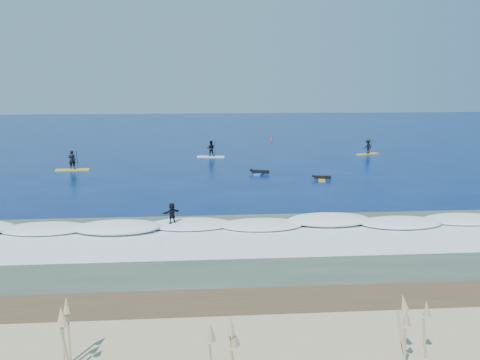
{
  "coord_description": "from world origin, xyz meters",
  "views": [
    {
      "loc": [
        -2.57,
        -39.15,
        8.48
      ],
      "look_at": [
        0.67,
        0.53,
        0.6
      ],
      "focal_mm": 40.0,
      "sensor_mm": 36.0,
      "label": 1
    }
  ],
  "objects": [
    {
      "name": "shallow_water",
      "position": [
        0.0,
        -14.0,
        0.01
      ],
      "size": [
        90.0,
        13.0,
        0.01
      ],
      "primitive_type": "cube",
      "color": "#324538",
      "rests_on": "ground"
    },
    {
      "name": "ground",
      "position": [
        0.0,
        0.0,
        0.0
      ],
      "size": [
        160.0,
        160.0,
        0.0
      ],
      "primitive_type": "plane",
      "color": "#031843",
      "rests_on": "ground"
    },
    {
      "name": "whitewater",
      "position": [
        0.0,
        -13.0,
        0.0
      ],
      "size": [
        34.0,
        5.0,
        0.02
      ],
      "primitive_type": "cube",
      "color": "silver",
      "rests_on": "ground"
    },
    {
      "name": "prone_paddler_far",
      "position": [
        2.8,
        6.08,
        0.15
      ],
      "size": [
        1.68,
        2.22,
        0.45
      ],
      "rotation": [
        0.0,
        0.0,
        1.23
      ],
      "color": "blue",
      "rests_on": "ground"
    },
    {
      "name": "marker_buoy",
      "position": [
        6.99,
        28.78,
        0.26
      ],
      "size": [
        0.25,
        0.25,
        0.6
      ],
      "rotation": [
        0.0,
        0.0,
        -0.21
      ],
      "color": "#FB3816",
      "rests_on": "ground"
    },
    {
      "name": "sup_paddler_center",
      "position": [
        -1.12,
        16.06,
        0.75
      ],
      "size": [
        2.92,
        1.1,
        2.0
      ],
      "rotation": [
        0.0,
        0.0,
        -0.14
      ],
      "color": "silver",
      "rests_on": "ground"
    },
    {
      "name": "dune_grass",
      "position": [
        0.0,
        -27.0,
        1.85
      ],
      "size": [
        40.0,
        4.0,
        1.7
      ],
      "primitive_type": null,
      "color": "tan",
      "rests_on": "dune"
    },
    {
      "name": "prone_paddler_near",
      "position": [
        7.6,
        3.15,
        0.14
      ],
      "size": [
        1.56,
        2.02,
        0.41
      ],
      "rotation": [
        0.0,
        0.0,
        1.39
      ],
      "color": "gold",
      "rests_on": "ground"
    },
    {
      "name": "sup_paddler_left",
      "position": [
        -13.75,
        9.26,
        0.65
      ],
      "size": [
        3.01,
        0.89,
        2.09
      ],
      "rotation": [
        0.0,
        0.0,
        0.05
      ],
      "color": "gold",
      "rests_on": "ground"
    },
    {
      "name": "wet_sand_strip",
      "position": [
        0.0,
        -21.5,
        0.0
      ],
      "size": [
        90.0,
        5.0,
        0.08
      ],
      "primitive_type": "cube",
      "color": "#473521",
      "rests_on": "ground"
    },
    {
      "name": "wave_surfer",
      "position": [
        -4.02,
        -9.97,
        0.74
      ],
      "size": [
        1.72,
        1.41,
        1.28
      ],
      "rotation": [
        0.0,
        0.0,
        0.61
      ],
      "color": "white",
      "rests_on": "breaking_wave"
    },
    {
      "name": "breaking_wave",
      "position": [
        0.0,
        -10.0,
        0.0
      ],
      "size": [
        40.0,
        6.0,
        0.3
      ],
      "primitive_type": "cube",
      "color": "white",
      "rests_on": "ground"
    },
    {
      "name": "sup_paddler_right",
      "position": [
        15.8,
        16.62,
        0.73
      ],
      "size": [
        2.69,
        1.68,
        1.86
      ],
      "rotation": [
        0.0,
        0.0,
        0.42
      ],
      "color": "gold",
      "rests_on": "ground"
    }
  ]
}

